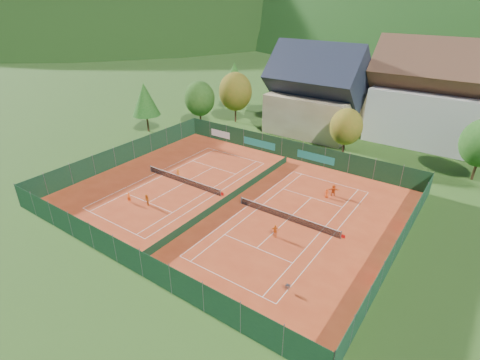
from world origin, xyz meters
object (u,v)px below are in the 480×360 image
Objects in this scene: player_left_far at (178,173)px; player_right_near at (275,231)px; chalet at (316,96)px; ball_hopper at (288,286)px; hotel_block_a at (438,100)px; player_right_far_b at (333,190)px; player_left_mid at (147,200)px; player_left_near at (129,197)px; player_right_far_a at (327,193)px.

player_right_near reaches higher than player_left_far.
chalet is 43.73m from ball_hopper.
hotel_block_a is at bearing 17.53° from chalet.
chalet is 10.38× the size of player_right_far_b.
player_left_far is 0.84× the size of player_right_near.
player_left_mid is at bearing -97.09° from chalet.
hotel_block_a is 46.60m from ball_hopper.
player_left_near reaches higher than ball_hopper.
ball_hopper is at bearing 22.51° from player_left_mid.
hotel_block_a is 14.55× the size of player_left_mid.
player_left_far is at bearing -103.39° from chalet.
player_right_near is at bearing 53.39° from player_right_far_a.
player_left_near is at bearing 13.00° from player_right_far_b.
player_left_mid is 1.24× the size of player_right_far_a.
player_left_mid is at bearing 102.31° from player_left_far.
chalet reaches higher than player_right_near.
player_right_far_b is at bearing -151.18° from player_right_far_a.
hotel_block_a is 29.95m from player_right_far_a.
player_left_far is 20.50m from player_right_far_a.
chalet is at bearing 112.43° from ball_hopper.
player_right_far_b is (20.05, 16.04, 0.11)m from player_left_near.
player_left_near is at bearing -120.85° from hotel_block_a.
player_right_far_b is (-5.99, -27.56, -6.60)m from hotel_block_a.
chalet is 35.99m from player_right_near.
player_right_near is (-5.04, 6.43, 0.19)m from ball_hopper.
chalet is at bearing -107.40° from player_left_far.
ball_hopper is 0.51× the size of player_right_far_b.
player_left_far is 18.96m from player_right_near.
player_right_far_b is (1.52, 12.04, 0.04)m from player_right_near.
player_left_near is at bearing 174.11° from ball_hopper.
player_right_far_a is (19.41, 6.58, -0.02)m from player_left_far.
hotel_block_a is (19.00, 6.00, 0.76)m from chalet.
chalet reaches higher than player_left_mid.
player_right_near is at bearing -25.27° from player_left_near.
hotel_block_a is 51.23m from player_left_near.
chalet is at bearing -162.47° from hotel_block_a.
player_right_far_b reaches higher than player_left_near.
player_right_near is (-7.51, -39.60, -6.64)m from hotel_block_a.
hotel_block_a reaches higher than player_right_far_a.
ball_hopper is 0.54× the size of player_right_near.
player_right_near is 11.21m from player_right_far_a.
player_left_mid reaches higher than ball_hopper.
player_left_far is at bearing -5.13° from player_right_far_b.
chalet reaches higher than player_right_far_b.
player_left_near is 25.68m from player_right_far_b.
player_right_near reaches higher than player_right_far_a.
player_left_far reaches higher than ball_hopper.
player_left_near is at bearing -100.61° from chalet.
player_right_far_a is 1.03m from player_right_far_b.
player_right_far_b is at bearing -58.89° from chalet.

